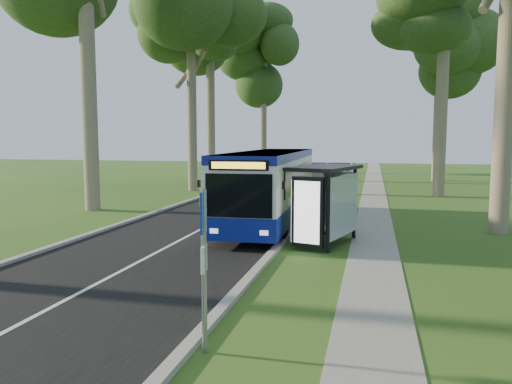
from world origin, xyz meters
TOP-DOWN VIEW (x-y plane):
  - ground at (0.00, 0.00)m, footprint 120.00×120.00m
  - road at (-3.50, 10.00)m, footprint 7.00×100.00m
  - kerb_east at (0.00, 10.00)m, footprint 0.25×100.00m
  - kerb_west at (-7.00, 10.00)m, footprint 0.25×100.00m
  - centre_line at (-3.50, 10.00)m, footprint 0.12×100.00m
  - footpath at (3.00, 10.00)m, footprint 1.50×100.00m
  - bus at (-1.20, 6.28)m, footprint 2.65×11.29m
  - bus_stop_sign at (0.30, -6.40)m, footprint 0.11×0.38m
  - bus_shelter at (1.51, 2.25)m, footprint 2.41×3.36m
  - litter_bin at (0.67, 3.60)m, footprint 0.50×0.50m
  - car_white at (-8.47, 29.48)m, footprint 3.73×5.33m
  - car_silver at (-9.36, 27.44)m, footprint 3.40×5.30m
  - tree_west_c at (-9.00, 18.00)m, footprint 5.20×5.20m
  - tree_west_d at (-11.00, 28.00)m, footprint 5.20×5.20m
  - tree_west_e at (-8.50, 38.00)m, footprint 5.20×5.20m
  - tree_east_d at (8.00, 30.00)m, footprint 5.20×5.20m

SIDE VIEW (x-z plane):
  - ground at x=0.00m, z-range 0.00..0.00m
  - road at x=-3.50m, z-range 0.00..0.02m
  - footpath at x=3.00m, z-range 0.00..0.02m
  - centre_line at x=-3.50m, z-range 0.02..0.02m
  - kerb_east at x=0.00m, z-range 0.00..0.12m
  - kerb_west at x=-7.00m, z-range 0.00..0.12m
  - litter_bin at x=0.67m, z-range 0.01..0.88m
  - car_silver at x=-9.36m, z-range 0.00..1.65m
  - car_white at x=-8.47m, z-range 0.00..1.68m
  - bus at x=-1.20m, z-range 0.05..3.03m
  - bus_stop_sign at x=0.30m, z-range 0.32..3.03m
  - bus_shelter at x=1.51m, z-range 0.53..3.13m
  - tree_west_c at x=-9.00m, z-range 3.15..16.17m
  - tree_east_d at x=8.00m, z-range 3.57..18.40m
  - tree_west_e at x=-8.50m, z-range 3.84..19.82m
  - tree_west_d at x=-11.00m, z-range 4.26..22.06m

